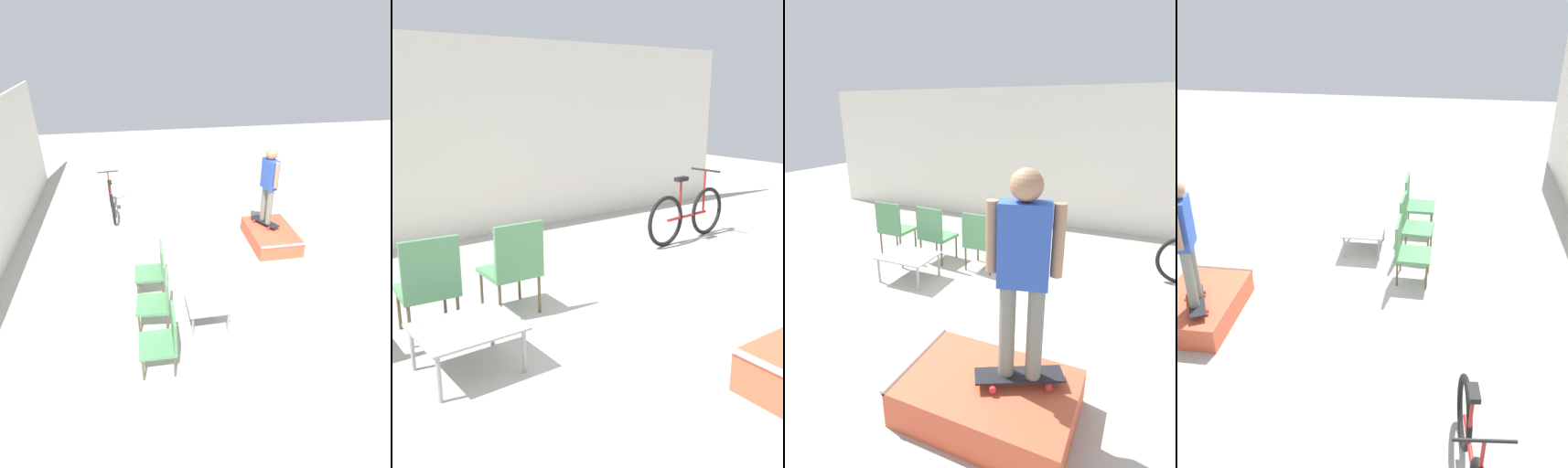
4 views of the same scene
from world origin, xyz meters
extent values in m
plane|color=#B7B2A8|center=(0.00, 0.00, 0.00)|extent=(24.00, 24.00, 0.00)
cube|color=white|center=(0.00, 4.71, 1.50)|extent=(12.00, 0.06, 3.00)
cube|color=#DB5638|center=(1.01, -1.04, 0.17)|extent=(1.45, 0.98, 0.34)
cylinder|color=#B7B7BC|center=(0.28, -1.04, 0.34)|extent=(0.05, 0.98, 0.05)
cube|color=black|center=(1.25, -0.96, 0.43)|extent=(0.74, 0.52, 0.02)
cylinder|color=red|center=(1.39, -0.75, 0.40)|extent=(0.06, 0.05, 0.05)
cylinder|color=red|center=(1.50, -0.96, 0.40)|extent=(0.06, 0.05, 0.05)
cylinder|color=red|center=(0.99, -0.96, 0.40)|extent=(0.06, 0.05, 0.05)
cylinder|color=red|center=(1.10, -1.17, 0.40)|extent=(0.06, 0.05, 0.05)
cylinder|color=gray|center=(1.14, -0.99, 0.85)|extent=(0.13, 0.13, 0.82)
cylinder|color=gray|center=(1.35, -0.93, 0.85)|extent=(0.13, 0.13, 0.82)
cube|color=#2D51B7|center=(1.25, -0.96, 1.58)|extent=(0.42, 0.28, 0.65)
cylinder|color=#A87A5B|center=(1.01, -1.02, 1.63)|extent=(0.09, 0.09, 0.55)
cylinder|color=#A87A5B|center=(1.48, -0.90, 1.63)|extent=(0.09, 0.09, 0.55)
sphere|color=#A87A5B|center=(1.25, -0.96, 2.02)|extent=(0.24, 0.24, 0.24)
cube|color=#9E9EA3|center=(-1.19, 0.91, 0.39)|extent=(0.81, 0.68, 0.02)
cylinder|color=#9E9EA3|center=(-1.55, 0.62, 0.19)|extent=(0.04, 0.04, 0.38)
cylinder|color=#9E9EA3|center=(-0.84, 0.62, 0.19)|extent=(0.04, 0.04, 0.38)
cylinder|color=#9E9EA3|center=(-1.55, 1.19, 0.19)|extent=(0.04, 0.04, 0.38)
cylinder|color=#9E9EA3|center=(-0.84, 1.19, 0.19)|extent=(0.04, 0.04, 0.38)
cylinder|color=brown|center=(-1.83, 2.00, 0.20)|extent=(0.03, 0.03, 0.41)
cylinder|color=brown|center=(-2.27, 2.01, 0.20)|extent=(0.03, 0.03, 0.41)
cylinder|color=brown|center=(-1.85, 1.56, 0.20)|extent=(0.03, 0.03, 0.41)
cylinder|color=brown|center=(-2.29, 1.57, 0.20)|extent=(0.03, 0.03, 0.41)
cube|color=#569360|center=(-2.06, 1.79, 0.43)|extent=(0.53, 0.53, 0.05)
cube|color=#569360|center=(-2.07, 1.55, 0.72)|extent=(0.52, 0.05, 0.53)
cylinder|color=brown|center=(-0.95, 1.99, 0.20)|extent=(0.03, 0.03, 0.41)
cylinder|color=brown|center=(-1.39, 2.03, 0.20)|extent=(0.03, 0.03, 0.41)
cylinder|color=brown|center=(-1.00, 1.55, 0.20)|extent=(0.03, 0.03, 0.41)
cylinder|color=brown|center=(-1.43, 1.59, 0.20)|extent=(0.03, 0.03, 0.41)
cube|color=#569360|center=(-1.19, 1.79, 0.43)|extent=(0.57, 0.57, 0.05)
cube|color=#569360|center=(-1.22, 1.55, 0.72)|extent=(0.52, 0.09, 0.53)
cylinder|color=brown|center=(-0.10, 2.00, 0.20)|extent=(0.03, 0.03, 0.41)
cylinder|color=brown|center=(-0.54, 2.01, 0.20)|extent=(0.03, 0.03, 0.41)
cylinder|color=brown|center=(-0.11, 1.56, 0.20)|extent=(0.03, 0.03, 0.41)
cylinder|color=brown|center=(-0.55, 1.58, 0.20)|extent=(0.03, 0.03, 0.41)
cube|color=#569360|center=(-0.33, 1.79, 0.43)|extent=(0.54, 0.54, 0.05)
cube|color=#569360|center=(-0.33, 1.55, 0.72)|extent=(0.52, 0.06, 0.53)
camera|label=1|loc=(-5.79, 1.90, 4.33)|focal=28.00mm
camera|label=2|loc=(-2.70, -2.73, 2.22)|focal=40.00mm
camera|label=3|loc=(2.00, -3.35, 2.51)|focal=28.00mm
camera|label=4|loc=(6.49, 2.09, 4.44)|focal=40.00mm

